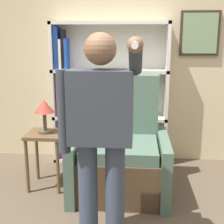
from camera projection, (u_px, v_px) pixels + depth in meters
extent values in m
cube|color=beige|center=(130.00, 54.00, 4.02)|extent=(8.00, 0.06, 2.80)
cube|color=#33281E|center=(200.00, 33.00, 3.84)|extent=(0.48, 0.04, 0.54)
cube|color=gray|center=(200.00, 33.00, 3.82)|extent=(0.42, 0.01, 0.48)
cube|color=silver|center=(55.00, 94.00, 4.04)|extent=(0.04, 0.28, 1.80)
cube|color=silver|center=(166.00, 95.00, 3.92)|extent=(0.04, 0.28, 1.80)
cube|color=silver|center=(111.00, 93.00, 4.11)|extent=(1.47, 0.01, 1.80)
cube|color=silver|center=(110.00, 159.00, 4.19)|extent=(1.47, 0.28, 0.04)
cube|color=silver|center=(110.00, 117.00, 4.05)|extent=(1.47, 0.28, 0.04)
cube|color=silver|center=(110.00, 71.00, 3.91)|extent=(1.47, 0.28, 0.04)
cube|color=silver|center=(110.00, 23.00, 3.78)|extent=(1.47, 0.28, 0.04)
cube|color=purple|center=(61.00, 141.00, 4.19)|extent=(0.05, 0.19, 0.43)
cube|color=#BC4C56|center=(65.00, 143.00, 4.19)|extent=(0.05, 0.16, 0.38)
cube|color=#5B99A8|center=(69.00, 142.00, 4.18)|extent=(0.03, 0.18, 0.41)
cube|color=black|center=(73.00, 140.00, 4.17)|extent=(0.05, 0.18, 0.47)
cube|color=#1E47B2|center=(77.00, 143.00, 4.17)|extent=(0.04, 0.20, 0.38)
cube|color=#BC4C56|center=(59.00, 95.00, 4.04)|extent=(0.05, 0.17, 0.53)
cube|color=gold|center=(63.00, 99.00, 4.05)|extent=(0.02, 0.18, 0.43)
cube|color=purple|center=(66.00, 102.00, 4.05)|extent=(0.03, 0.21, 0.35)
cube|color=#337070|center=(69.00, 96.00, 4.03)|extent=(0.05, 0.22, 0.51)
cube|color=black|center=(74.00, 101.00, 4.04)|extent=(0.05, 0.18, 0.38)
cube|color=#1E47B2|center=(58.00, 48.00, 3.90)|extent=(0.05, 0.21, 0.52)
cube|color=white|center=(62.00, 54.00, 3.91)|extent=(0.03, 0.23, 0.37)
cube|color=black|center=(64.00, 49.00, 3.90)|extent=(0.03, 0.17, 0.49)
cube|color=#1E47B2|center=(67.00, 54.00, 3.91)|extent=(0.03, 0.18, 0.38)
cube|color=#4C3823|center=(120.00, 173.00, 3.27)|extent=(0.80, 0.78, 0.45)
cube|color=#4C6656|center=(120.00, 149.00, 3.17)|extent=(0.76, 0.66, 0.12)
cube|color=#4C6656|center=(122.00, 119.00, 3.50)|extent=(0.80, 0.16, 0.99)
cube|color=#4C6656|center=(77.00, 164.00, 3.29)|extent=(0.10, 0.86, 0.62)
cube|color=#4C6656|center=(163.00, 167.00, 3.22)|extent=(0.10, 0.86, 0.62)
cylinder|color=#384256|center=(88.00, 193.00, 2.44)|extent=(0.15, 0.15, 0.85)
cylinder|color=#384256|center=(115.00, 194.00, 2.42)|extent=(0.15, 0.15, 0.85)
cube|color=#333842|center=(101.00, 107.00, 2.27)|extent=(0.47, 0.24, 0.54)
sphere|color=brown|center=(100.00, 49.00, 2.17)|extent=(0.23, 0.23, 0.23)
cylinder|color=#333842|center=(63.00, 112.00, 2.30)|extent=(0.09, 0.09, 0.63)
cylinder|color=#333842|center=(136.00, 59.00, 2.05)|extent=(0.09, 0.28, 0.23)
cylinder|color=#333842|center=(135.00, 46.00, 1.80)|extent=(0.08, 0.27, 0.10)
sphere|color=brown|center=(135.00, 45.00, 1.67)|extent=(0.09, 0.09, 0.09)
cylinder|color=white|center=(135.00, 45.00, 1.58)|extent=(0.04, 0.15, 0.04)
cube|color=brown|center=(45.00, 134.00, 3.34)|extent=(0.39, 0.39, 0.04)
cylinder|color=brown|center=(27.00, 167.00, 3.27)|extent=(0.04, 0.04, 0.58)
cylinder|color=brown|center=(58.00, 168.00, 3.24)|extent=(0.04, 0.04, 0.58)
cylinder|color=brown|center=(37.00, 155.00, 3.58)|extent=(0.04, 0.04, 0.58)
cylinder|color=brown|center=(65.00, 156.00, 3.56)|extent=(0.04, 0.04, 0.58)
cylinder|color=#4C4233|center=(45.00, 131.00, 3.33)|extent=(0.15, 0.15, 0.02)
cylinder|color=#4C4233|center=(45.00, 121.00, 3.31)|extent=(0.04, 0.04, 0.20)
cone|color=#B2382D|center=(44.00, 106.00, 3.27)|extent=(0.21, 0.21, 0.14)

